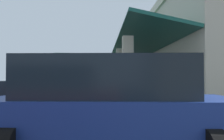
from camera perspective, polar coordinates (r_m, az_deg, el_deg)
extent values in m
plane|color=#262628|center=(21.55, 9.40, -5.98)|extent=(120.00, 120.00, 0.00)
cube|color=#9E998E|center=(23.62, 0.83, -5.50)|extent=(32.54, 0.50, 0.12)
cube|color=beige|center=(26.03, 22.69, 2.29)|extent=(27.12, 13.47, 6.75)
cube|color=beige|center=(26.55, 22.58, 10.22)|extent=(27.42, 13.77, 0.60)
cube|color=beige|center=(34.41, -0.09, -1.37)|extent=(0.55, 0.55, 3.71)
cube|color=beige|center=(28.99, 0.32, -1.27)|extent=(0.55, 0.55, 3.71)
cube|color=beige|center=(23.57, 0.92, -1.13)|extent=(0.55, 0.55, 3.71)
cube|color=beige|center=(18.16, 1.88, -0.92)|extent=(0.55, 0.55, 3.71)
cube|color=beige|center=(12.76, 3.65, -0.51)|extent=(0.55, 0.55, 3.71)
cube|color=#19594C|center=(23.81, 4.11, 4.18)|extent=(27.12, 3.16, 0.82)
cube|color=#19232D|center=(23.92, 8.04, -2.22)|extent=(22.78, 0.08, 2.40)
cube|color=#196638|center=(20.80, -7.91, -1.38)|extent=(11.15, 3.28, 2.75)
cube|color=yellow|center=(20.82, -7.90, 1.16)|extent=(11.17, 3.30, 0.36)
cube|color=#19232D|center=(21.10, -7.88, -0.78)|extent=(9.39, 3.19, 0.90)
cube|color=#19232D|center=(15.33, -8.55, -0.74)|extent=(0.21, 2.24, 1.20)
cube|color=black|center=(15.37, -8.53, 2.87)|extent=(0.19, 1.94, 0.28)
cube|color=black|center=(15.24, -8.59, -6.00)|extent=(0.36, 2.46, 0.24)
cube|color=silver|center=(15.29, -5.22, -4.88)|extent=(0.08, 0.24, 0.16)
cube|color=silver|center=(15.36, -11.91, -4.83)|extent=(0.08, 0.24, 0.16)
cube|color=silver|center=(22.36, -7.77, 2.42)|extent=(2.51, 1.94, 0.24)
cylinder|color=black|center=(17.20, -4.04, -5.38)|extent=(1.00, 0.30, 1.00)
cylinder|color=black|center=(17.29, -12.55, -5.32)|extent=(1.00, 0.30, 1.00)
cylinder|color=black|center=(23.90, -4.63, -4.39)|extent=(1.00, 0.30, 1.00)
cylinder|color=black|center=(23.97, -10.75, -4.36)|extent=(1.00, 0.30, 1.00)
cube|color=navy|center=(4.97, -0.12, -11.18)|extent=(2.27, 4.92, 0.84)
cube|color=#19232D|center=(4.91, -1.29, -1.69)|extent=(1.93, 3.37, 0.80)
cylinder|color=black|center=(6.18, 15.88, -12.76)|extent=(0.76, 0.26, 0.76)
cylinder|color=black|center=(6.25, -15.34, -12.63)|extent=(0.76, 0.26, 0.76)
cube|color=#9E845B|center=(8.34, -22.18, -8.30)|extent=(2.11, 4.52, 0.66)
cube|color=#19232D|center=(8.35, -23.46, -4.15)|extent=(1.76, 2.57, 0.54)
cylinder|color=black|center=(8.99, -11.25, -9.72)|extent=(0.64, 0.22, 0.64)
cylinder|color=black|center=(7.22, -12.49, -11.67)|extent=(0.64, 0.22, 0.64)
cylinder|color=#726651|center=(12.57, -20.23, -7.02)|extent=(0.16, 0.16, 0.80)
cylinder|color=#726651|center=(12.36, -20.99, -7.11)|extent=(0.16, 0.16, 0.80)
cube|color=#26664C|center=(12.42, -20.57, -3.84)|extent=(0.51, 0.44, 0.60)
sphere|color=tan|center=(12.41, -20.55, -1.96)|extent=(0.22, 0.22, 0.22)
cylinder|color=#26664C|center=(12.70, -20.67, -3.66)|extent=(0.09, 0.09, 0.54)
cylinder|color=#26664C|center=(12.13, -20.46, -3.75)|extent=(0.09, 0.09, 0.54)
cube|color=#4C4742|center=(32.80, 1.76, -4.04)|extent=(0.98, 0.98, 0.62)
cylinder|color=#332319|center=(32.79, 1.76, -3.49)|extent=(0.83, 0.83, 0.02)
cylinder|color=brown|center=(32.78, 1.75, -2.07)|extent=(0.16, 0.16, 1.65)
ellipsoid|color=#286B33|center=(32.33, 1.97, -0.23)|extent=(0.98, 0.38, 0.18)
ellipsoid|color=#286B33|center=(32.84, 2.60, -0.54)|extent=(0.24, 0.98, 0.18)
ellipsoid|color=#286B33|center=(33.18, 1.59, -0.39)|extent=(0.83, 0.35, 0.14)
ellipsoid|color=#286B33|center=(32.67, 0.93, -0.49)|extent=(0.39, 0.99, 0.18)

